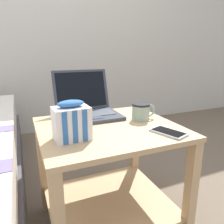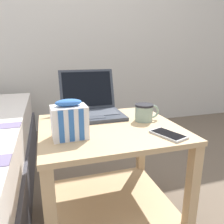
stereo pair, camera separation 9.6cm
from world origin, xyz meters
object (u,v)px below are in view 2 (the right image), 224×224
Objects in this scene: snack_bag at (69,121)px; cell_phone at (168,135)px; mug_front_left at (144,112)px; laptop at (91,106)px.

cell_phone is at bearing -13.98° from snack_bag.
mug_front_left reaches higher than cell_phone.
laptop is at bearing 63.19° from snack_bag.
laptop reaches higher than mug_front_left.
snack_bag is (-0.15, -0.30, 0.03)m from laptop.
laptop is 0.47m from cell_phone.
laptop is at bearing 121.19° from cell_phone.
mug_front_left is 0.78× the size of cell_phone.
snack_bag is at bearing 166.02° from cell_phone.
snack_bag is 0.97× the size of cell_phone.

